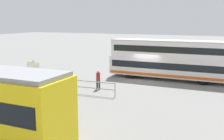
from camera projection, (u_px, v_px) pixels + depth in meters
The scene contains 5 objects.
ground_plane at pixel (146, 80), 26.16m from camera, with size 160.00×160.00×0.00m, color gray.
double_decker_bus at pixel (170, 59), 26.05m from camera, with size 11.80×2.66×3.82m.
pedestrian_near_railing at pixel (98, 78), 22.44m from camera, with size 0.36×0.36×1.64m.
pedestrian_railing at pixel (73, 84), 21.39m from camera, with size 7.11×0.52×1.08m.
info_sign at pixel (33, 69), 22.01m from camera, with size 1.26×0.14×2.48m.
Camera 1 is at (-7.53, 24.64, 5.71)m, focal length 43.33 mm.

